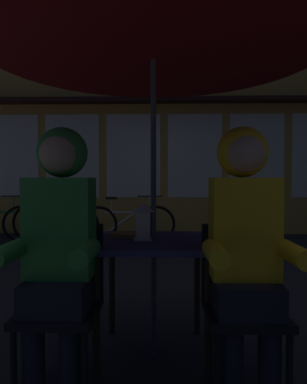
# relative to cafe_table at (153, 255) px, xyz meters

# --- Properties ---
(ground_plane) EXTENTS (60.00, 60.00, 0.00)m
(ground_plane) POSITION_rel_cafe_table_xyz_m (0.00, 0.00, -0.64)
(ground_plane) COLOR #232326
(cafe_table) EXTENTS (0.72, 0.72, 0.74)m
(cafe_table) POSITION_rel_cafe_table_xyz_m (0.00, 0.00, 0.00)
(cafe_table) COLOR navy
(cafe_table) RESTS_ON ground_plane
(patio_umbrella) EXTENTS (2.10, 2.10, 2.31)m
(patio_umbrella) POSITION_rel_cafe_table_xyz_m (0.00, 0.00, 1.42)
(patio_umbrella) COLOR #4C4C51
(patio_umbrella) RESTS_ON ground_plane
(lantern) EXTENTS (0.11, 0.11, 0.23)m
(lantern) POSITION_rel_cafe_table_xyz_m (-0.06, -0.02, 0.22)
(lantern) COLOR white
(lantern) RESTS_ON cafe_table
(chair_left) EXTENTS (0.40, 0.40, 0.87)m
(chair_left) POSITION_rel_cafe_table_xyz_m (-0.48, -0.37, -0.15)
(chair_left) COLOR black
(chair_left) RESTS_ON ground_plane
(chair_right) EXTENTS (0.40, 0.40, 0.87)m
(chair_right) POSITION_rel_cafe_table_xyz_m (0.48, -0.37, -0.15)
(chair_right) COLOR black
(chair_right) RESTS_ON ground_plane
(person_left_hooded) EXTENTS (0.45, 0.56, 1.40)m
(person_left_hooded) POSITION_rel_cafe_table_xyz_m (-0.48, -0.43, 0.21)
(person_left_hooded) COLOR black
(person_left_hooded) RESTS_ON ground_plane
(person_right_hooded) EXTENTS (0.45, 0.56, 1.40)m
(person_right_hooded) POSITION_rel_cafe_table_xyz_m (0.48, -0.43, 0.21)
(person_right_hooded) COLOR black
(person_right_hooded) RESTS_ON ground_plane
(shopfront_building) EXTENTS (10.00, 0.93, 6.20)m
(shopfront_building) POSITION_rel_cafe_table_xyz_m (0.72, 5.39, 2.45)
(shopfront_building) COLOR gold
(shopfront_building) RESTS_ON ground_plane
(bicycle_second) EXTENTS (1.66, 0.38, 0.84)m
(bicycle_second) POSITION_rel_cafe_table_xyz_m (-1.85, 4.00, -0.29)
(bicycle_second) COLOR black
(bicycle_second) RESTS_ON ground_plane
(bicycle_third) EXTENTS (1.68, 0.23, 0.84)m
(bicycle_third) POSITION_rel_cafe_table_xyz_m (-0.55, 3.98, -0.29)
(bicycle_third) COLOR black
(bicycle_third) RESTS_ON ground_plane
(book) EXTENTS (0.24, 0.22, 0.02)m
(book) POSITION_rel_cafe_table_xyz_m (-0.18, 0.11, 0.11)
(book) COLOR olive
(book) RESTS_ON cafe_table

